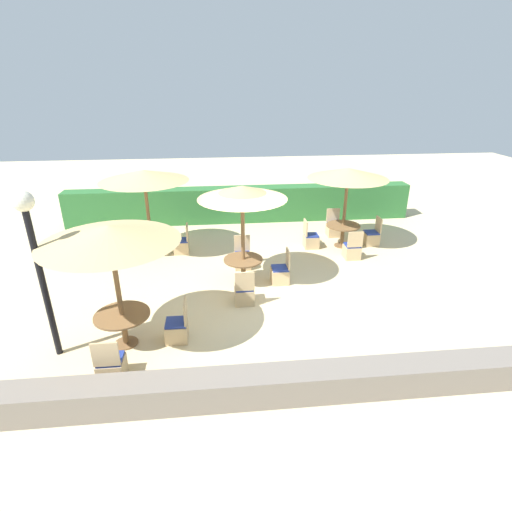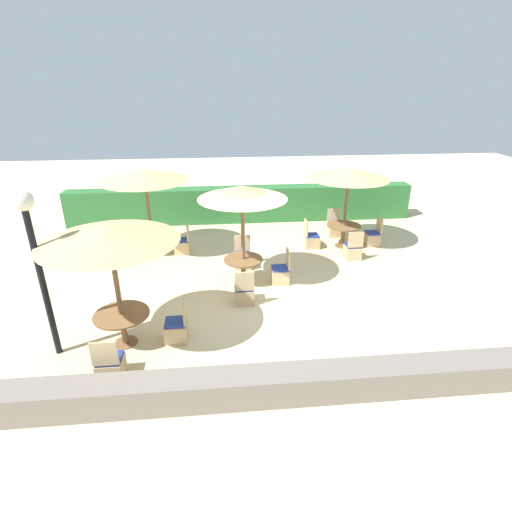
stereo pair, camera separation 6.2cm
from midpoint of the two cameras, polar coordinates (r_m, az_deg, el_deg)
The scene contains 23 objects.
ground_plane at distance 10.06m, azimuth 0.18°, elevation -6.08°, with size 40.00×40.00×0.00m, color beige.
hedge_row at distance 15.40m, azimuth -2.26°, elevation 7.38°, with size 13.00×0.70×1.32m, color #2D6B33.
stone_border at distance 7.13m, azimuth 3.28°, elevation -17.90°, with size 10.00×0.56×0.54m, color slate.
lamp_post at distance 8.10m, azimuth -29.39°, elevation 1.45°, with size 0.36×0.36×3.32m.
parasol_center at distance 9.86m, azimuth -2.16°, elevation 8.99°, with size 2.23×2.23×2.67m.
round_table_center at distance 10.52m, azimuth -2.00°, elevation -1.21°, with size 1.03×1.03×0.73m.
patio_chair_center_east at distance 10.72m, azimuth 3.35°, elevation -2.52°, with size 0.46×0.46×0.93m.
patio_chair_center_south at distance 9.75m, azimuth -1.86°, elevation -5.37°, with size 0.46×0.46×0.93m.
patio_chair_center_north at distance 11.56m, azimuth -2.07°, elevation -0.45°, with size 0.46×0.46×0.93m.
parasol_front_left at distance 7.81m, azimuth -20.44°, elevation 2.88°, with size 2.60×2.60×2.59m.
round_table_front_left at distance 8.60m, azimuth -18.68°, elevation -8.69°, with size 1.11×1.11×0.71m.
patio_chair_front_left_south at distance 7.94m, azimuth -20.17°, elevation -14.68°, with size 0.46×0.46×0.93m.
patio_chair_front_left_east at distance 8.62m, azimuth -11.37°, elevation -10.18°, with size 0.46×0.46×0.93m.
parasol_back_right at distance 12.77m, azimuth 12.89°, elevation 11.39°, with size 2.48×2.48×2.56m.
round_table_back_right at distance 13.27m, azimuth 12.18°, elevation 3.75°, with size 1.09×1.09×0.73m.
patio_chair_back_right_south at distance 12.50m, azimuth 13.41°, elevation 0.80°, with size 0.46×0.46×0.93m.
patio_chair_back_right_west at distance 13.08m, azimuth 7.67°, elevation 2.31°, with size 0.46×0.46×0.93m.
patio_chair_back_right_north at distance 14.23m, azimuth 10.91°, elevation 3.88°, with size 0.46×0.46×0.93m.
patio_chair_back_right_east at distance 13.74m, azimuth 16.05°, elevation 2.63°, with size 0.46×0.46×0.93m.
parasol_back_left at distance 12.27m, azimuth -15.88°, elevation 10.94°, with size 2.60×2.60×2.64m.
round_table_back_left at distance 12.80m, azimuth -14.94°, elevation 2.65°, with size 1.02×1.02×0.73m.
patio_chair_back_left_west at distance 13.13m, azimuth -19.06°, elevation 1.25°, with size 0.46×0.46×0.93m.
patio_chair_back_left_east at distance 12.78m, azimuth -10.67°, elevation 1.56°, with size 0.46×0.46×0.93m.
Camera 1 is at (-0.97, -8.66, 5.01)m, focal length 28.00 mm.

